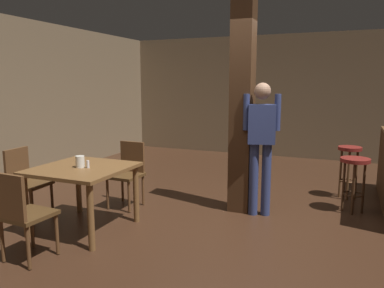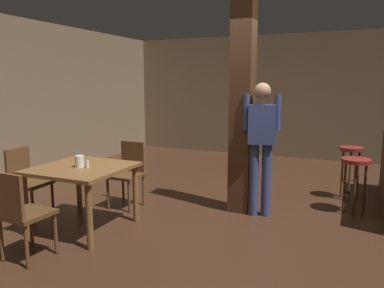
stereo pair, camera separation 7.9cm
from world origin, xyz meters
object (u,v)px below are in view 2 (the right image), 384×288
(dining_table, at_px, (82,176))
(salt_shaker, at_px, (87,164))
(chair_north, at_px, (129,170))
(napkin_cup, at_px, (80,161))
(chair_west, at_px, (26,179))
(bar_stool_mid, at_px, (351,161))
(bar_stool_near, at_px, (356,172))
(standing_person, at_px, (261,140))
(chair_south, at_px, (20,211))

(dining_table, xyz_separation_m, salt_shaker, (0.10, -0.02, 0.16))
(chair_north, relative_size, napkin_cup, 6.57)
(chair_west, bearing_deg, bar_stool_mid, 33.29)
(napkin_cup, distance_m, salt_shaker, 0.10)
(chair_west, bearing_deg, napkin_cup, -2.58)
(bar_stool_near, distance_m, bar_stool_mid, 0.64)
(standing_person, distance_m, bar_stool_mid, 1.67)
(chair_north, xyz_separation_m, chair_west, (-0.94, -0.92, 0.00))
(napkin_cup, bearing_deg, chair_south, -89.73)
(chair_south, xyz_separation_m, chair_north, (0.02, 1.84, 0.00))
(chair_north, distance_m, standing_person, 1.88)
(chair_north, relative_size, salt_shaker, 10.14)
(dining_table, relative_size, chair_north, 1.15)
(chair_north, height_order, standing_person, standing_person)
(chair_south, bearing_deg, chair_west, 135.21)
(chair_west, height_order, bar_stool_near, chair_west)
(chair_west, xyz_separation_m, napkin_cup, (0.92, -0.04, 0.31))
(napkin_cup, height_order, bar_stool_mid, napkin_cup)
(dining_table, height_order, chair_south, chair_south)
(salt_shaker, height_order, bar_stool_near, salt_shaker)
(bar_stool_mid, bearing_deg, chair_west, -146.71)
(chair_west, distance_m, salt_shaker, 1.06)
(dining_table, xyz_separation_m, standing_person, (1.80, 1.28, 0.36))
(dining_table, bearing_deg, napkin_cup, -97.31)
(dining_table, xyz_separation_m, chair_south, (0.00, -0.90, -0.13))
(chair_south, bearing_deg, dining_table, 90.03)
(chair_south, xyz_separation_m, salt_shaker, (0.10, 0.88, 0.29))
(napkin_cup, xyz_separation_m, bar_stool_near, (2.94, 1.89, -0.26))
(chair_north, bearing_deg, chair_west, -135.61)
(chair_south, relative_size, napkin_cup, 6.57)
(dining_table, bearing_deg, bar_stool_near, 32.40)
(salt_shaker, distance_m, standing_person, 2.15)
(dining_table, distance_m, napkin_cup, 0.18)
(dining_table, xyz_separation_m, bar_stool_near, (2.93, 1.86, -0.08))
(chair_west, distance_m, standing_person, 3.05)
(chair_north, bearing_deg, napkin_cup, -91.58)
(salt_shaker, bearing_deg, bar_stool_mid, 42.26)
(dining_table, xyz_separation_m, napkin_cup, (-0.00, -0.03, 0.18))
(dining_table, height_order, salt_shaker, salt_shaker)
(napkin_cup, distance_m, standing_person, 2.24)
(chair_west, xyz_separation_m, bar_stool_mid, (3.79, 2.49, 0.07))
(chair_west, bearing_deg, chair_south, -44.79)
(dining_table, bearing_deg, bar_stool_mid, 41.08)
(napkin_cup, relative_size, salt_shaker, 1.54)
(chair_south, relative_size, chair_north, 1.00)
(bar_stool_mid, bearing_deg, salt_shaker, -137.74)
(chair_north, relative_size, bar_stool_mid, 1.13)
(bar_stool_mid, bearing_deg, chair_south, -130.13)
(bar_stool_near, bearing_deg, salt_shaker, -146.47)
(chair_north, distance_m, bar_stool_near, 3.06)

